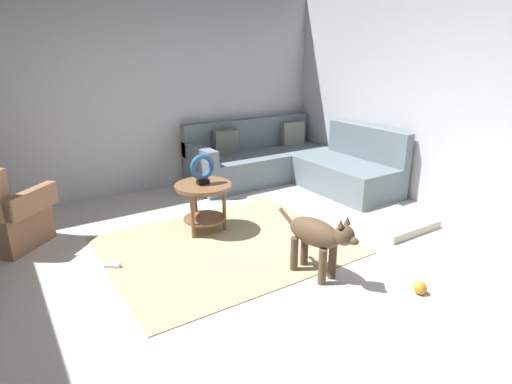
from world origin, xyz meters
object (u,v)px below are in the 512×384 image
side_table (204,195)px  torus_sculpture (202,168)px  dog_bed_mat (396,223)px  dog_toy_ball (420,288)px  dog (318,237)px  armchair (1,217)px  dog_toy_rope (112,265)px  sectional_couch (290,164)px

side_table → torus_sculpture: (0.00, -0.00, 0.29)m
dog_bed_mat → dog_toy_ball: dog_toy_ball is taller
dog → dog_toy_ball: dog is taller
armchair → torus_sculpture: armchair is taller
dog_toy_rope → torus_sculpture: bearing=13.8°
torus_sculpture → dog_toy_rope: size_ratio=2.12×
torus_sculpture → dog_toy_ball: 2.35m
sectional_couch → dog: 2.70m
sectional_couch → dog_toy_rope: size_ratio=14.61×
dog_toy_rope → dog: bearing=-37.6°
dog_toy_ball → dog_toy_rope: bearing=137.6°
side_table → dog_toy_rope: side_table is taller
armchair → side_table: size_ratio=1.66×
sectional_couch → dog: bearing=-122.7°
dog → side_table: bearing=-85.1°
armchair → dog: size_ratio=1.18×
sectional_couch → dog: sectional_couch is taller
dog_toy_ball → side_table: bearing=113.5°
sectional_couch → dog_bed_mat: size_ratio=2.81×
side_table → armchair: bearing=158.3°
dog_toy_ball → dog: bearing=127.3°
dog → dog_toy_rope: bearing=-48.2°
torus_sculpture → dog_toy_rope: (-1.08, -0.27, -0.69)m
sectional_couch → armchair: (-3.69, -0.14, 0.03)m
dog_bed_mat → dog_toy_ball: 1.37m
dog → armchair: bearing=-54.3°
armchair → dog_toy_ball: size_ratio=9.27×
side_table → sectional_couch: bearing=25.4°
torus_sculpture → dog: bearing=-74.5°
torus_sculpture → dog: (0.39, -1.39, -0.33)m
armchair → side_table: 1.98m
side_table → dog: bearing=-74.5°
sectional_couch → dog_toy_rope: sectional_couch is taller
side_table → dog_bed_mat: bearing=-30.1°
torus_sculpture → sectional_couch: bearing=25.4°
torus_sculpture → dog_toy_ball: (0.90, -2.07, -0.66)m
sectional_couch → dog: (-1.46, -2.27, 0.09)m
dog_bed_mat → dog_toy_rope: 3.02m
armchair → dog_toy_ball: 3.93m
dog_toy_ball → sectional_couch: bearing=72.3°
sectional_couch → dog_toy_rope: (-2.92, -1.14, -0.26)m
torus_sculpture → armchair: bearing=158.3°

